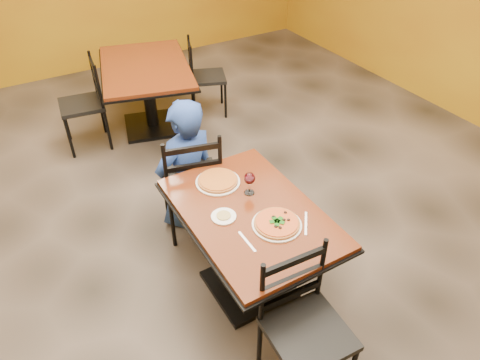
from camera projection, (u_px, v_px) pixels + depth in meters
floor at (217, 244)px, 3.62m from camera, size 7.00×8.00×0.01m
table_main at (250, 232)px, 2.94m from camera, size 0.83×1.23×0.75m
table_second at (147, 82)px, 4.75m from camera, size 1.24×1.56×0.75m
chair_main_near at (308, 334)px, 2.43m from camera, size 0.45×0.45×0.94m
chair_main_far at (191, 179)px, 3.50m from camera, size 0.54×0.54×0.98m
chair_second_left at (81, 105)px, 4.51m from camera, size 0.48×0.48×0.95m
chair_second_right at (208, 77)px, 5.11m from camera, size 0.52×0.52×0.89m
diner at (186, 162)px, 3.57m from camera, size 0.63×0.48×1.12m
plate_main at (277, 225)px, 2.71m from camera, size 0.31×0.31×0.01m
pizza_main at (277, 223)px, 2.70m from camera, size 0.28×0.28×0.02m
plate_far at (218, 182)px, 3.05m from camera, size 0.31×0.31×0.01m
pizza_far at (218, 180)px, 3.04m from camera, size 0.28×0.28×0.02m
side_plate at (224, 216)px, 2.77m from camera, size 0.16×0.16×0.01m
dip at (224, 215)px, 2.76m from camera, size 0.09×0.09×0.01m
wine_glass at (249, 182)px, 2.91m from camera, size 0.08×0.08×0.18m
fork at (247, 242)px, 2.60m from camera, size 0.02×0.19×0.00m
knife at (306, 223)px, 2.72m from camera, size 0.14×0.17×0.00m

